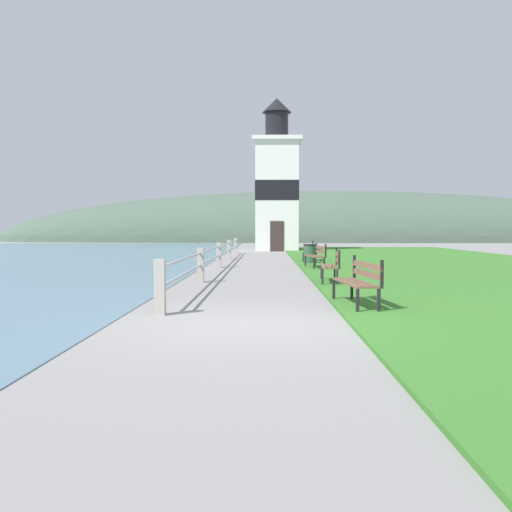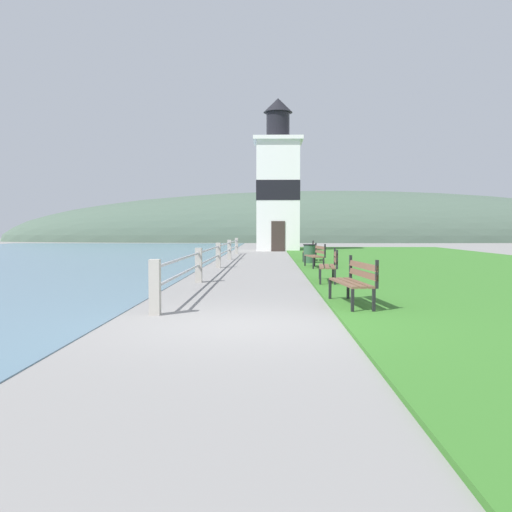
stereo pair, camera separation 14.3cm
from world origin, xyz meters
The scene contains 10 objects.
ground_plane centered at (0.00, 0.00, 0.00)m, with size 160.00×160.00×0.00m, color gray.
grass_verge centered at (7.59, 14.68, 0.03)m, with size 12.00×44.05×0.06m.
seawall_railing centered at (-1.49, 12.98, 0.56)m, with size 0.18×24.14×0.95m.
park_bench_near centered at (2.05, 1.98, 0.54)m, with size 0.67×1.89×0.94m.
park_bench_midway centered at (2.09, 6.62, 0.54)m, with size 0.60×1.68×0.94m.
park_bench_far centered at (2.19, 12.42, 0.54)m, with size 0.67×1.74×0.94m.
park_bench_by_lighthouse centered at (2.28, 16.99, 0.54)m, with size 0.63×1.95×0.94m.
lighthouse centered at (1.03, 30.37, 4.38)m, with size 3.29×3.29×10.32m.
trash_bin centered at (2.14, 15.18, 0.42)m, with size 0.54×0.54×0.84m.
distant_hillside centered at (8.00, 59.37, 0.00)m, with size 80.00×16.00×12.00m.
Camera 1 is at (0.32, -8.61, 1.46)m, focal length 40.00 mm.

